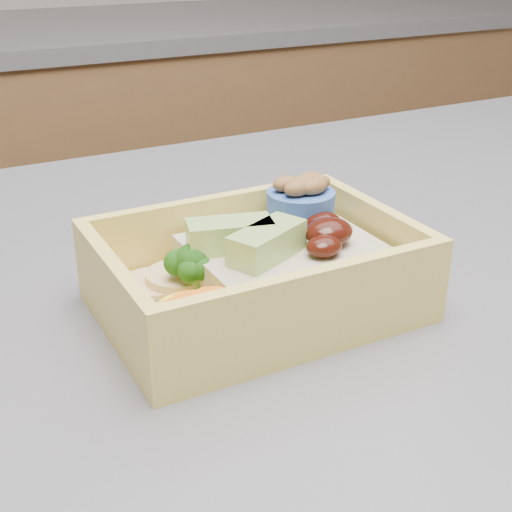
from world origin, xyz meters
name	(u,v)px	position (x,y,z in m)	size (l,w,h in m)	color
back_cabinets	(53,43)	(0.00, 1.23, 0.89)	(3.20, 0.62, 2.30)	brown
bento_box	(263,271)	(-0.18, 0.00, 0.94)	(0.16, 0.12, 0.06)	#EDD262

